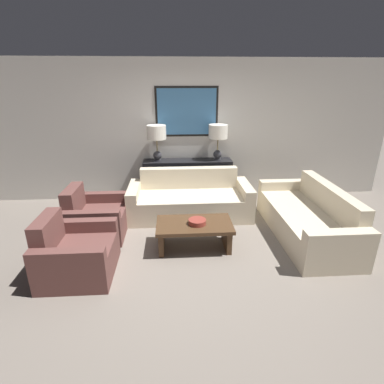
# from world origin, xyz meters

# --- Properties ---
(ground_plane) EXTENTS (20.00, 20.00, 0.00)m
(ground_plane) POSITION_xyz_m (0.00, 0.00, 0.00)
(ground_plane) COLOR slate
(back_wall) EXTENTS (7.99, 0.12, 2.65)m
(back_wall) POSITION_xyz_m (0.00, 2.36, 1.33)
(back_wall) COLOR beige
(back_wall) RESTS_ON ground_plane
(console_table) EXTENTS (1.69, 0.38, 0.82)m
(console_table) POSITION_xyz_m (0.00, 2.10, 0.41)
(console_table) COLOR black
(console_table) RESTS_ON ground_plane
(table_lamp_left) EXTENTS (0.36, 0.36, 0.67)m
(table_lamp_left) POSITION_xyz_m (-0.57, 2.10, 1.30)
(table_lamp_left) COLOR #333338
(table_lamp_left) RESTS_ON console_table
(table_lamp_right) EXTENTS (0.36, 0.36, 0.67)m
(table_lamp_right) POSITION_xyz_m (0.57, 2.10, 1.30)
(table_lamp_right) COLOR #333338
(table_lamp_right) RESTS_ON console_table
(couch_by_back_wall) EXTENTS (2.10, 0.88, 0.78)m
(couch_by_back_wall) POSITION_xyz_m (0.00, 1.40, 0.27)
(couch_by_back_wall) COLOR beige
(couch_by_back_wall) RESTS_ON ground_plane
(couch_by_side) EXTENTS (0.88, 2.10, 0.78)m
(couch_by_side) POSITION_xyz_m (1.75, 0.53, 0.27)
(couch_by_side) COLOR beige
(couch_by_side) RESTS_ON ground_plane
(coffee_table) EXTENTS (1.06, 0.60, 0.39)m
(coffee_table) POSITION_xyz_m (-0.01, 0.27, 0.28)
(coffee_table) COLOR #4C331E
(coffee_table) RESTS_ON ground_plane
(decorative_bowl) EXTENTS (0.25, 0.25, 0.07)m
(decorative_bowl) POSITION_xyz_m (0.03, 0.24, 0.42)
(decorative_bowl) COLOR #93382D
(decorative_bowl) RESTS_ON coffee_table
(armchair_near_back_wall) EXTENTS (0.83, 0.89, 0.77)m
(armchair_near_back_wall) POSITION_xyz_m (-1.50, 0.78, 0.27)
(armchair_near_back_wall) COLOR brown
(armchair_near_back_wall) RESTS_ON ground_plane
(armchair_near_camera) EXTENTS (0.83, 0.89, 0.77)m
(armchair_near_camera) POSITION_xyz_m (-1.50, -0.23, 0.27)
(armchair_near_camera) COLOR brown
(armchair_near_camera) RESTS_ON ground_plane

